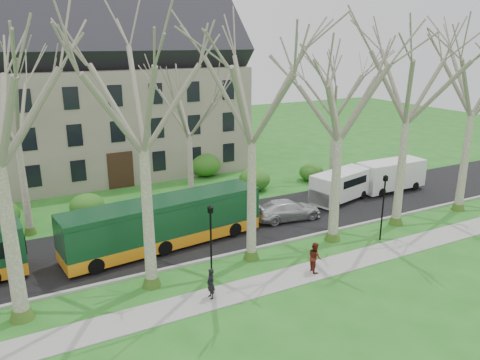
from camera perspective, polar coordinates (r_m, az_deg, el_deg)
name	(u,v)px	position (r m, az deg, el deg)	size (l,w,h in m)	color
ground	(294,253)	(29.06, 6.65, -8.79)	(120.00, 120.00, 0.00)	#22641C
sidewalk	(319,269)	(27.25, 9.66, -10.68)	(70.00, 2.00, 0.06)	gray
road	(251,222)	(33.32, 1.30, -5.19)	(80.00, 8.00, 0.06)	black
curb	(281,243)	(30.16, 5.04, -7.61)	(80.00, 0.25, 0.14)	#A5A39E
building	(100,89)	(46.58, -16.75, 10.62)	(26.50, 12.20, 16.00)	gray
tree_row_verge	(296,139)	(27.05, 6.79, 4.96)	(49.00, 7.00, 14.00)	gray
tree_row_far	(201,128)	(35.86, -4.82, 6.28)	(33.00, 7.00, 12.00)	gray
lamp_row	(306,219)	(27.30, 8.01, -4.69)	(36.22, 0.22, 4.30)	black
hedges	(150,187)	(38.71, -10.94, -0.81)	(30.60, 8.60, 2.00)	#29621C
bus_follow	(165,222)	(29.42, -9.17, -5.10)	(12.58, 2.62, 3.14)	#113D21
sedan	(287,210)	(33.75, 5.81, -3.63)	(2.00, 4.93, 1.43)	silver
van_a	(341,186)	(38.04, 12.19, -0.77)	(5.56, 2.02, 2.43)	white
van_b	(391,176)	(41.85, 17.94, 0.49)	(5.91, 2.15, 2.58)	white
pedestrian_a	(211,284)	(23.82, -3.58, -12.49)	(0.58, 0.38, 1.58)	black
pedestrian_b	(315,257)	(26.58, 9.11, -9.25)	(0.83, 0.65, 1.71)	#5C1C15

